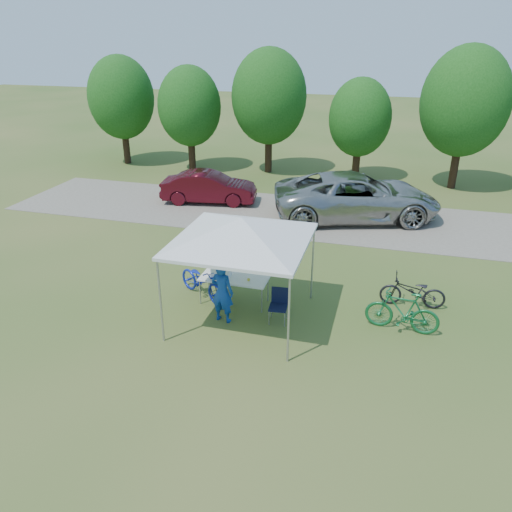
{
  "coord_description": "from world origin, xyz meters",
  "views": [
    {
      "loc": [
        3.3,
        -10.51,
        6.71
      ],
      "look_at": [
        -0.21,
        2.0,
        0.84
      ],
      "focal_mm": 35.0,
      "sensor_mm": 36.0,
      "label": 1
    }
  ],
  "objects_px": {
    "cooler": "(221,270)",
    "sedan": "(209,187)",
    "bike_blue": "(202,281)",
    "bike_dark": "(413,292)",
    "bike_green": "(402,311)",
    "folding_chair": "(279,302)",
    "minivan": "(357,196)",
    "folding_table": "(234,279)",
    "cyclist": "(222,292)"
  },
  "relations": [
    {
      "from": "folding_chair",
      "to": "sedan",
      "type": "distance_m",
      "value": 9.87
    },
    {
      "from": "bike_green",
      "to": "cyclist",
      "type": "bearing_deg",
      "value": -75.23
    },
    {
      "from": "folding_table",
      "to": "cooler",
      "type": "xyz_separation_m",
      "value": [
        -0.35,
        0.0,
        0.23
      ]
    },
    {
      "from": "sedan",
      "to": "bike_green",
      "type": "bearing_deg",
      "value": -144.91
    },
    {
      "from": "bike_green",
      "to": "bike_dark",
      "type": "xyz_separation_m",
      "value": [
        0.26,
        1.28,
        -0.09
      ]
    },
    {
      "from": "bike_blue",
      "to": "minivan",
      "type": "bearing_deg",
      "value": 7.23
    },
    {
      "from": "bike_dark",
      "to": "bike_blue",
      "type": "bearing_deg",
      "value": -82.42
    },
    {
      "from": "cooler",
      "to": "minivan",
      "type": "relative_size",
      "value": 0.08
    },
    {
      "from": "folding_table",
      "to": "minivan",
      "type": "xyz_separation_m",
      "value": [
        2.5,
        7.61,
        0.2
      ]
    },
    {
      "from": "cyclist",
      "to": "bike_blue",
      "type": "bearing_deg",
      "value": -38.84
    },
    {
      "from": "cooler",
      "to": "bike_blue",
      "type": "xyz_separation_m",
      "value": [
        -0.59,
        0.07,
        -0.45
      ]
    },
    {
      "from": "sedan",
      "to": "folding_table",
      "type": "bearing_deg",
      "value": -164.58
    },
    {
      "from": "folding_chair",
      "to": "cyclist",
      "type": "distance_m",
      "value": 1.45
    },
    {
      "from": "cyclist",
      "to": "folding_chair",
      "type": "bearing_deg",
      "value": -154.5
    },
    {
      "from": "bike_green",
      "to": "cooler",
      "type": "bearing_deg",
      "value": -87.58
    },
    {
      "from": "bike_green",
      "to": "minivan",
      "type": "xyz_separation_m",
      "value": [
        -1.85,
        7.82,
        0.37
      ]
    },
    {
      "from": "cyclist",
      "to": "minivan",
      "type": "relative_size",
      "value": 0.26
    },
    {
      "from": "cooler",
      "to": "minivan",
      "type": "xyz_separation_m",
      "value": [
        2.85,
        7.61,
        -0.03
      ]
    },
    {
      "from": "bike_green",
      "to": "bike_blue",
      "type": "bearing_deg",
      "value": -88.04
    },
    {
      "from": "cooler",
      "to": "bike_blue",
      "type": "bearing_deg",
      "value": 173.32
    },
    {
      "from": "bike_green",
      "to": "sedan",
      "type": "relative_size",
      "value": 0.45
    },
    {
      "from": "folding_table",
      "to": "bike_dark",
      "type": "distance_m",
      "value": 4.74
    },
    {
      "from": "bike_blue",
      "to": "cyclist",
      "type": "bearing_deg",
      "value": -105.51
    },
    {
      "from": "minivan",
      "to": "sedan",
      "type": "xyz_separation_m",
      "value": [
        -6.19,
        0.32,
        -0.22
      ]
    },
    {
      "from": "cooler",
      "to": "sedan",
      "type": "bearing_deg",
      "value": 112.83
    },
    {
      "from": "folding_chair",
      "to": "cyclist",
      "type": "height_order",
      "value": "cyclist"
    },
    {
      "from": "bike_blue",
      "to": "bike_dark",
      "type": "relative_size",
      "value": 1.08
    },
    {
      "from": "cooler",
      "to": "bike_green",
      "type": "distance_m",
      "value": 4.72
    },
    {
      "from": "bike_green",
      "to": "minivan",
      "type": "distance_m",
      "value": 8.05
    },
    {
      "from": "bike_blue",
      "to": "bike_green",
      "type": "relative_size",
      "value": 1.04
    },
    {
      "from": "folding_table",
      "to": "cyclist",
      "type": "distance_m",
      "value": 0.96
    },
    {
      "from": "bike_dark",
      "to": "sedan",
      "type": "bearing_deg",
      "value": -132.23
    },
    {
      "from": "bike_blue",
      "to": "sedan",
      "type": "xyz_separation_m",
      "value": [
        -2.75,
        7.87,
        0.19
      ]
    },
    {
      "from": "sedan",
      "to": "bike_blue",
      "type": "bearing_deg",
      "value": -170.26
    },
    {
      "from": "folding_chair",
      "to": "minivan",
      "type": "distance_m",
      "value": 8.24
    },
    {
      "from": "bike_blue",
      "to": "sedan",
      "type": "distance_m",
      "value": 8.34
    },
    {
      "from": "minivan",
      "to": "cooler",
      "type": "bearing_deg",
      "value": 141.99
    },
    {
      "from": "cooler",
      "to": "cyclist",
      "type": "relative_size",
      "value": 0.31
    },
    {
      "from": "bike_dark",
      "to": "cooler",
      "type": "bearing_deg",
      "value": -80.48
    },
    {
      "from": "folding_chair",
      "to": "sedan",
      "type": "bearing_deg",
      "value": 115.65
    },
    {
      "from": "cyclist",
      "to": "sedan",
      "type": "xyz_separation_m",
      "value": [
        -3.7,
        8.89,
        -0.14
      ]
    },
    {
      "from": "bike_green",
      "to": "bike_dark",
      "type": "bearing_deg",
      "value": 173.45
    },
    {
      "from": "bike_dark",
      "to": "bike_green",
      "type": "bearing_deg",
      "value": -14.15
    },
    {
      "from": "folding_chair",
      "to": "minivan",
      "type": "relative_size",
      "value": 0.14
    },
    {
      "from": "cooler",
      "to": "bike_dark",
      "type": "distance_m",
      "value": 5.1
    },
    {
      "from": "folding_chair",
      "to": "bike_dark",
      "type": "bearing_deg",
      "value": 21.23
    },
    {
      "from": "folding_table",
      "to": "bike_green",
      "type": "height_order",
      "value": "bike_green"
    },
    {
      "from": "folding_table",
      "to": "cooler",
      "type": "relative_size",
      "value": 3.55
    },
    {
      "from": "bike_green",
      "to": "bike_dark",
      "type": "relative_size",
      "value": 1.05
    },
    {
      "from": "cooler",
      "to": "minivan",
      "type": "height_order",
      "value": "minivan"
    }
  ]
}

